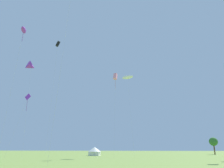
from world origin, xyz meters
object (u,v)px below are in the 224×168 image
kite_purple_diamond (27,98)px  tree_distant_right (213,142)px  kite_pink_box (115,77)px  kite_black_box (58,44)px  kite_purple_delta (31,66)px  kite_purple_parafoil (24,30)px  festival_tent_left (95,151)px  kite_white_parafoil (128,77)px

kite_purple_diamond → tree_distant_right: (54.33, 38.83, -9.69)m
kite_purple_diamond → tree_distant_right: kite_purple_diamond is taller
kite_pink_box → kite_purple_diamond: 23.39m
kite_pink_box → kite_purple_diamond: bearing=-163.9°
tree_distant_right → kite_pink_box: bearing=-135.2°
kite_black_box → kite_pink_box: bearing=-12.6°
kite_purple_delta → kite_black_box: size_ratio=0.74×
kite_purple_delta → kite_purple_parafoil: kite_purple_delta is taller
kite_purple_parafoil → festival_tent_left: (7.12, 33.82, -23.00)m
kite_pink_box → tree_distant_right: size_ratio=3.57×
kite_black_box → festival_tent_left: 35.98m
kite_white_parafoil → festival_tent_left: bearing=150.3°
kite_black_box → festival_tent_left: bearing=38.5°
festival_tent_left → kite_black_box: bearing=-141.5°
kite_pink_box → tree_distant_right: kite_pink_box is taller
kite_purple_delta → festival_tent_left: size_ratio=6.59×
kite_black_box → tree_distant_right: (52.17, 28.30, -30.01)m
tree_distant_right → kite_purple_diamond: bearing=-144.4°
kite_purple_delta → kite_purple_parafoil: 20.99m
kite_purple_diamond → kite_purple_delta: bearing=120.7°
kite_pink_box → kite_white_parafoil: kite_white_parafoil is taller
tree_distant_right → festival_tent_left: bearing=-154.6°
kite_purple_delta → kite_pink_box: (24.21, 1.66, -3.79)m
kite_pink_box → tree_distant_right: 49.12m
kite_purple_parafoil → festival_tent_left: 41.51m
kite_pink_box → tree_distant_right: bearing=44.8°
kite_black_box → kite_white_parafoil: bearing=6.0°
kite_black_box → kite_purple_parafoil: (3.90, -25.06, -10.12)m
kite_pink_box → festival_tent_left: size_ratio=5.51×
kite_purple_delta → kite_white_parafoil: size_ratio=1.11×
kite_purple_delta → tree_distant_right: (57.03, 34.29, -20.27)m
kite_black_box → kite_pink_box: 24.01m
kite_purple_parafoil → festival_tent_left: kite_purple_parafoil is taller
kite_black_box → kite_purple_diamond: bearing=-101.6°
kite_purple_delta → kite_white_parafoil: 28.45m
kite_purple_diamond → kite_black_box: bearing=78.4°
kite_purple_parafoil → tree_distant_right: (48.27, 53.36, -19.89)m
kite_black_box → kite_purple_diamond: size_ratio=2.28×
kite_purple_delta → tree_distant_right: 69.56m
kite_purple_delta → kite_pink_box: 24.56m
kite_purple_diamond → kite_pink_box: bearing=16.1°
kite_purple_delta → kite_pink_box: bearing=3.9°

